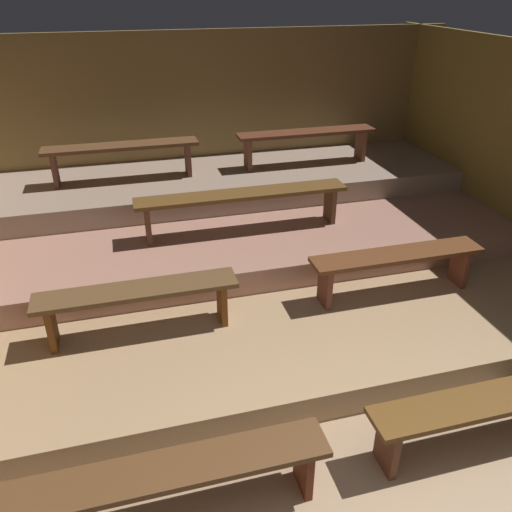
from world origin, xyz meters
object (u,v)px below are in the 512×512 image
object	(u,v)px
bench_lower_left	(138,298)
bench_upper_right	(306,138)
bench_upper_left	(122,152)
bench_floor_right	(504,403)
bench_lower_right	(397,262)
bench_middle_center	(242,199)
bench_floor_left	(165,479)

from	to	relation	value
bench_lower_left	bench_upper_right	xyz separation A→B (m)	(2.27, 2.37, 0.50)
bench_upper_left	bench_upper_right	xyz separation A→B (m)	(2.25, 0.00, 0.00)
bench_floor_right	bench_lower_right	distance (m)	1.58
bench_floor_right	bench_upper_right	size ratio (longest dim) A/B	1.10
bench_middle_center	bench_lower_right	bearing A→B (deg)	-45.98
bench_lower_left	bench_middle_center	bearing A→B (deg)	45.59
bench_lower_right	bench_floor_left	bearing A→B (deg)	-145.49
bench_lower_right	bench_upper_right	distance (m)	2.42
bench_lower_left	bench_upper_right	bearing A→B (deg)	46.23
bench_lower_left	bench_upper_left	xyz separation A→B (m)	(0.03, 2.37, 0.50)
bench_lower_left	bench_floor_left	bearing A→B (deg)	-89.16
bench_lower_right	bench_upper_left	size ratio (longest dim) A/B	0.92
bench_floor_left	bench_floor_right	size ratio (longest dim) A/B	1.00
bench_floor_left	bench_lower_left	world-z (taller)	bench_lower_left
bench_lower_left	bench_upper_left	size ratio (longest dim) A/B	0.92
bench_floor_right	bench_middle_center	bearing A→B (deg)	112.16
bench_lower_right	bench_upper_right	world-z (taller)	bench_upper_right
bench_floor_right	bench_lower_right	world-z (taller)	bench_lower_right
bench_floor_left	bench_lower_right	size ratio (longest dim) A/B	1.20
bench_floor_left	bench_floor_right	xyz separation A→B (m)	(2.25, 0.00, 0.00)
bench_floor_left	bench_lower_left	size ratio (longest dim) A/B	1.20
bench_middle_center	bench_upper_left	xyz separation A→B (m)	(-1.13, 1.19, 0.24)
bench_lower_right	bench_upper_left	xyz separation A→B (m)	(-2.27, 2.37, 0.50)
bench_lower_left	bench_upper_right	size ratio (longest dim) A/B	0.92
bench_floor_right	bench_lower_left	xyz separation A→B (m)	(-2.27, 1.56, 0.24)
bench_upper_left	bench_floor_left	bearing A→B (deg)	-90.03
bench_lower_right	bench_upper_right	xyz separation A→B (m)	(-0.03, 2.37, 0.50)
bench_floor_left	bench_upper_right	distance (m)	4.59
bench_lower_right	bench_middle_center	size ratio (longest dim) A/B	0.73
bench_floor_right	bench_lower_left	distance (m)	2.77
bench_upper_left	bench_lower_right	bearing A→B (deg)	-46.23
bench_floor_left	bench_upper_left	world-z (taller)	bench_upper_left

